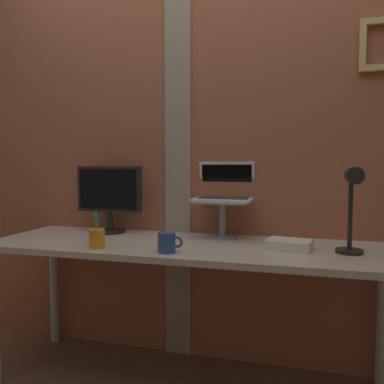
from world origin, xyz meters
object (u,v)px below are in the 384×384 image
(desk_lamp, at_px, (352,201))
(monitor, at_px, (109,194))
(laptop, at_px, (225,189))
(pen_cup, at_px, (97,238))
(coffee_mug, at_px, (167,242))

(desk_lamp, bearing_deg, monitor, 169.27)
(monitor, bearing_deg, laptop, 5.44)
(laptop, bearing_deg, pen_cup, -138.59)
(monitor, xyz_separation_m, coffee_mug, (0.49, -0.40, -0.18))
(coffee_mug, bearing_deg, desk_lamp, 11.22)
(desk_lamp, bearing_deg, coffee_mug, -168.78)
(coffee_mug, bearing_deg, monitor, 140.86)
(pen_cup, relative_size, coffee_mug, 1.50)
(pen_cup, bearing_deg, desk_lamp, 7.82)
(monitor, xyz_separation_m, desk_lamp, (1.27, -0.24, 0.01))
(monitor, height_order, pen_cup, monitor)
(desk_lamp, relative_size, pen_cup, 2.18)
(monitor, xyz_separation_m, laptop, (0.66, 0.06, 0.03))
(monitor, bearing_deg, coffee_mug, -39.14)
(monitor, distance_m, desk_lamp, 1.29)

